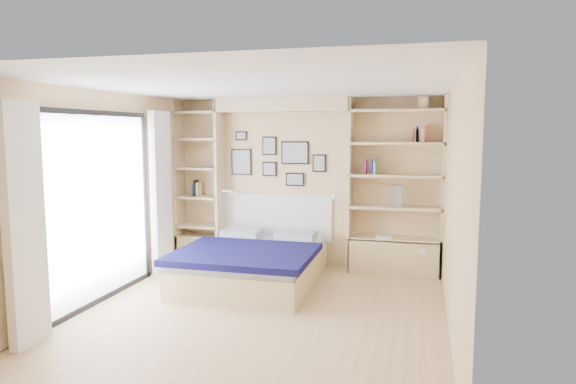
# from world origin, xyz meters

# --- Properties ---
(ground) EXTENTS (4.50, 4.50, 0.00)m
(ground) POSITION_xyz_m (0.00, 0.00, 0.00)
(ground) COLOR tan
(ground) RESTS_ON ground
(room_shell) EXTENTS (4.50, 4.50, 4.50)m
(room_shell) POSITION_xyz_m (-0.39, 1.52, 1.08)
(room_shell) COLOR #E2C08B
(room_shell) RESTS_ON ground
(bed) EXTENTS (1.73, 2.19, 1.07)m
(bed) POSITION_xyz_m (-0.45, 1.12, 0.28)
(bed) COLOR beige
(bed) RESTS_ON ground
(photo_gallery) EXTENTS (1.48, 0.02, 0.82)m
(photo_gallery) POSITION_xyz_m (-0.45, 2.22, 1.60)
(photo_gallery) COLOR black
(photo_gallery) RESTS_ON ground
(reading_lamps) EXTENTS (1.92, 0.12, 0.15)m
(reading_lamps) POSITION_xyz_m (-0.30, 2.00, 1.10)
(reading_lamps) COLOR silver
(reading_lamps) RESTS_ON ground
(shelf_decor) EXTENTS (3.51, 0.23, 2.03)m
(shelf_decor) POSITION_xyz_m (1.06, 2.07, 1.69)
(shelf_decor) COLOR #952249
(shelf_decor) RESTS_ON ground
(deck_chair) EXTENTS (0.53, 0.80, 0.76)m
(deck_chair) POSITION_xyz_m (-3.22, 0.39, 0.36)
(deck_chair) COLOR tan
(deck_chair) RESTS_ON ground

